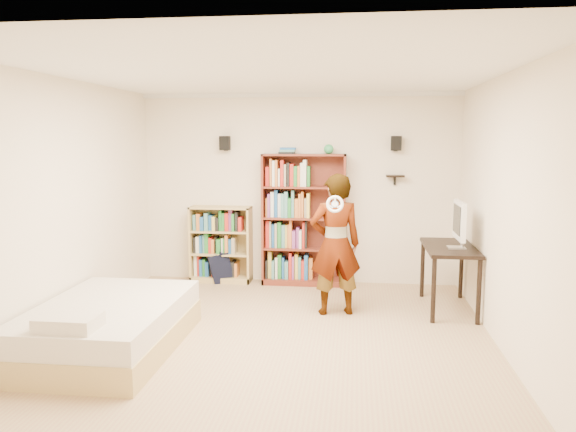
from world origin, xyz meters
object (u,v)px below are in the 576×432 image
tall_bookshelf (304,220)px  computer_desk (448,278)px  daybed (109,321)px  low_bookshelf (221,244)px  person (335,244)px

tall_bookshelf → computer_desk: 2.17m
tall_bookshelf → daybed: bearing=-121.3°
computer_desk → daybed: (-3.52, -1.74, -0.10)m
low_bookshelf → computer_desk: size_ratio=0.95×
tall_bookshelf → person: size_ratio=1.11×
computer_desk → daybed: bearing=-153.7°
tall_bookshelf → daybed: (-1.67, -2.74, -0.63)m
tall_bookshelf → computer_desk: tall_bookshelf is taller
tall_bookshelf → person: bearing=-69.4°
low_bookshelf → computer_desk: bearing=-18.2°
daybed → person: 2.65m
low_bookshelf → computer_desk: low_bookshelf is taller
daybed → computer_desk: bearing=26.3°
low_bookshelf → computer_desk: (3.06, -1.01, -0.15)m
low_bookshelf → daybed: bearing=-99.6°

